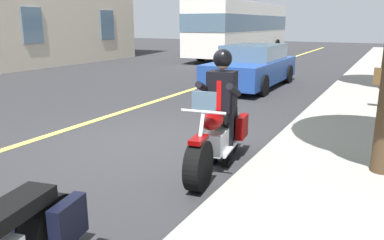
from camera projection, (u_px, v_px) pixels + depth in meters
ground_plane at (149, 144)px, 6.74m from camera, size 80.00×80.00×0.00m
lane_center_stripe at (67, 129)px, 7.65m from camera, size 60.00×0.16×0.01m
motorcycle_main at (218, 138)px, 5.56m from camera, size 2.22×0.79×1.26m
rider_main at (222, 97)px, 5.59m from camera, size 0.67×0.61×1.74m
bus_near at (242, 27)px, 23.31m from camera, size 11.05×2.70×3.30m
car_dark at (253, 66)px, 12.66m from camera, size 4.60×1.92×1.40m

